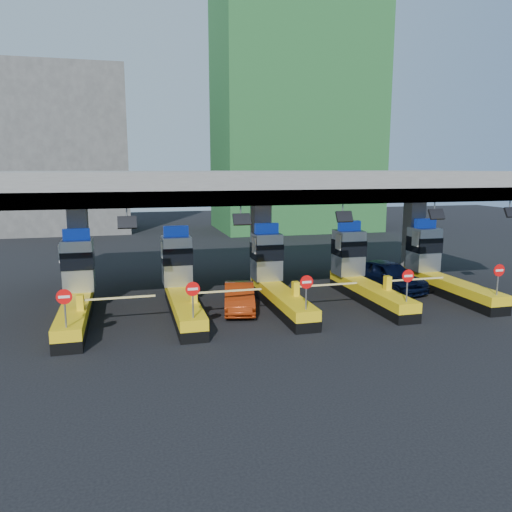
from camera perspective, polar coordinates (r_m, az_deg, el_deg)
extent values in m
plane|color=black|center=(26.78, 2.24, -5.52)|extent=(120.00, 120.00, 0.00)
cube|color=slate|center=(28.70, 0.56, 8.17)|extent=(28.00, 12.00, 1.50)
cube|color=#4C4C49|center=(23.28, 4.29, 6.73)|extent=(28.00, 0.60, 0.70)
cube|color=slate|center=(28.13, -19.50, 0.39)|extent=(1.00, 1.00, 5.50)
cube|color=slate|center=(29.03, 0.55, 1.25)|extent=(1.00, 1.00, 5.50)
cube|color=slate|center=(33.07, 17.52, 1.86)|extent=(1.00, 1.00, 5.50)
cylinder|color=slate|center=(22.06, -14.56, 4.70)|extent=(0.06, 0.06, 0.50)
cube|color=black|center=(21.89, -14.51, 3.74)|extent=(0.80, 0.38, 0.54)
cylinder|color=slate|center=(22.63, -1.75, 5.14)|extent=(0.06, 0.06, 0.50)
cube|color=black|center=(22.47, -1.63, 4.21)|extent=(0.80, 0.38, 0.54)
cylinder|color=slate|center=(24.24, 9.89, 5.32)|extent=(0.06, 0.06, 0.50)
cube|color=black|center=(24.09, 10.06, 4.45)|extent=(0.80, 0.38, 0.54)
cylinder|color=slate|center=(26.71, 19.74, 5.30)|extent=(0.06, 0.06, 0.50)
cube|color=black|center=(26.57, 19.94, 4.51)|extent=(0.80, 0.38, 0.54)
cylinder|color=slate|center=(29.48, 27.01, 5.19)|extent=(0.06, 0.06, 0.50)
cube|color=black|center=(29.36, 27.22, 4.47)|extent=(0.80, 0.38, 0.54)
cube|color=black|center=(24.79, -19.90, -6.82)|extent=(1.20, 8.00, 0.50)
cube|color=#E5B70C|center=(24.65, -19.97, -5.70)|extent=(1.20, 8.00, 0.50)
cube|color=#9EA3A8|center=(27.03, -19.65, -0.96)|extent=(1.50, 1.50, 2.60)
cube|color=black|center=(26.96, -19.69, -0.34)|extent=(1.56, 1.56, 0.90)
cube|color=#0C2DBF|center=(26.79, -19.85, 2.36)|extent=(1.30, 0.35, 0.55)
cube|color=white|center=(26.70, -21.50, 0.32)|extent=(0.06, 0.70, 0.90)
cylinder|color=slate|center=(20.96, -20.97, -5.94)|extent=(0.07, 0.07, 1.30)
cylinder|color=red|center=(20.78, -21.08, -4.37)|extent=(0.60, 0.04, 0.60)
cube|color=white|center=(20.76, -21.09, -4.39)|extent=(0.42, 0.02, 0.10)
cube|color=#E5B70C|center=(23.31, -19.45, -5.03)|extent=(0.30, 0.35, 0.70)
cube|color=white|center=(23.20, -15.39, -4.63)|extent=(3.20, 0.08, 0.08)
cube|color=black|center=(24.80, -8.26, -6.30)|extent=(1.20, 8.00, 0.50)
cube|color=#E5B70C|center=(24.66, -8.29, -5.18)|extent=(1.20, 8.00, 0.50)
cube|color=#9EA3A8|center=(27.04, -9.05, -0.49)|extent=(1.50, 1.50, 2.60)
cube|color=black|center=(26.97, -9.06, 0.13)|extent=(1.56, 1.56, 0.90)
cube|color=#0C2DBF|center=(26.80, -9.14, 2.83)|extent=(1.30, 0.35, 0.55)
cube|color=white|center=(26.56, -10.74, 0.80)|extent=(0.06, 0.70, 0.90)
cylinder|color=slate|center=(20.98, -7.22, -5.33)|extent=(0.07, 0.07, 1.30)
cylinder|color=red|center=(20.80, -7.25, -3.76)|extent=(0.60, 0.04, 0.60)
cube|color=white|center=(20.77, -7.24, -3.77)|extent=(0.42, 0.02, 0.10)
cube|color=#E5B70C|center=(23.40, -7.13, -4.47)|extent=(0.30, 0.35, 0.70)
cube|color=white|center=(23.64, -3.16, -4.01)|extent=(3.20, 0.08, 0.08)
cube|color=black|center=(25.80, 2.89, -5.56)|extent=(1.20, 8.00, 0.50)
cube|color=#E5B70C|center=(25.67, 2.90, -4.49)|extent=(1.20, 8.00, 0.50)
cube|color=#9EA3A8|center=(27.96, 1.20, -0.02)|extent=(1.50, 1.50, 2.60)
cube|color=black|center=(27.89, 1.21, 0.58)|extent=(1.56, 1.56, 0.90)
cube|color=#0C2DBF|center=(27.73, 1.21, 3.19)|extent=(1.30, 0.35, 0.55)
cube|color=white|center=(27.35, -0.24, 1.24)|extent=(0.06, 0.70, 0.90)
cylinder|color=slate|center=(22.15, 5.75, -4.47)|extent=(0.07, 0.07, 1.30)
cylinder|color=red|center=(21.98, 5.80, -2.98)|extent=(0.60, 0.04, 0.60)
cube|color=white|center=(21.96, 5.82, -2.99)|extent=(0.42, 0.02, 0.10)
cube|color=#E5B70C|center=(24.53, 4.55, -3.75)|extent=(0.30, 0.35, 0.70)
cube|color=white|center=(25.08, 8.12, -3.27)|extent=(3.20, 0.08, 0.08)
cube|color=black|center=(27.68, 12.84, -4.72)|extent=(1.20, 8.00, 0.50)
cube|color=#E5B70C|center=(27.56, 12.88, -3.72)|extent=(1.20, 8.00, 0.50)
cube|color=#9EA3A8|center=(29.70, 10.52, 0.41)|extent=(1.50, 1.50, 2.60)
cube|color=black|center=(29.64, 10.55, 0.97)|extent=(1.56, 1.56, 0.90)
cube|color=#0C2DBF|center=(29.49, 10.61, 3.43)|extent=(1.30, 0.35, 0.55)
cube|color=white|center=(29.00, 9.38, 1.61)|extent=(0.06, 0.70, 0.90)
cylinder|color=slate|center=(24.31, 16.88, -3.55)|extent=(0.07, 0.07, 1.30)
cylinder|color=red|center=(24.16, 16.99, -2.18)|extent=(0.60, 0.04, 0.60)
cube|color=white|center=(24.14, 17.02, -2.20)|extent=(0.42, 0.02, 0.10)
cube|color=#E5B70C|center=(26.56, 14.80, -2.98)|extent=(0.30, 0.35, 0.70)
cube|color=white|center=(27.38, 17.82, -2.54)|extent=(3.20, 0.08, 0.08)
cube|color=black|center=(30.28, 21.29, -3.90)|extent=(1.20, 8.00, 0.50)
cube|color=#E5B70C|center=(30.17, 21.35, -2.98)|extent=(1.20, 8.00, 0.50)
cube|color=#9EA3A8|center=(32.14, 18.61, 0.77)|extent=(1.50, 1.50, 2.60)
cube|color=black|center=(32.08, 18.66, 1.29)|extent=(1.56, 1.56, 0.90)
cube|color=#0C2DBF|center=(31.94, 18.77, 3.57)|extent=(1.30, 0.35, 0.55)
cube|color=white|center=(31.36, 17.76, 1.89)|extent=(0.06, 0.70, 0.90)
cylinder|color=slate|center=(27.24, 25.90, -2.71)|extent=(0.07, 0.07, 1.30)
cylinder|color=red|center=(27.10, 26.04, -1.48)|extent=(0.60, 0.04, 0.60)
cube|color=white|center=(27.08, 26.07, -1.49)|extent=(0.42, 0.02, 0.10)
cube|color=#E5B70C|center=(29.32, 23.35, -2.27)|extent=(0.30, 0.35, 0.70)
cube|color=white|center=(30.34, 25.82, -1.87)|extent=(3.20, 0.08, 0.08)
cube|color=#1E5926|center=(60.34, 4.48, 16.48)|extent=(18.00, 12.00, 28.00)
cube|color=#4C4C49|center=(61.04, -21.18, 11.07)|extent=(14.00, 10.00, 18.00)
imported|color=black|center=(30.65, 14.87, -2.15)|extent=(3.20, 5.55, 1.78)
imported|color=#9B2C0B|center=(25.43, -1.92, -4.74)|extent=(2.29, 4.44, 1.39)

